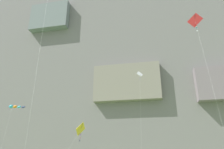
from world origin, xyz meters
TOP-DOWN VIEW (x-y plane):
  - cliff_face at (0.01, 60.99)m, footprint 180.00×32.53m
  - kite_diamond_low_right at (14.14, 23.98)m, footprint 2.55×5.01m
  - kite_diamond_low_left at (-4.25, 23.71)m, footprint 3.27×4.23m
  - kite_windsock_high_left at (-23.42, 34.07)m, footprint 4.76×5.80m
  - kite_diamond_front_field at (4.02, 36.59)m, footprint 1.38×2.33m

SIDE VIEW (x-z plane):
  - kite_diamond_low_left at x=-4.25m, z-range 2.84..10.84m
  - kite_windsock_high_left at x=-23.42m, z-range 6.43..20.47m
  - kite_diamond_front_field at x=4.02m, z-range 8.28..29.04m
  - kite_diamond_low_right at x=14.14m, z-range 10.79..35.74m
  - cliff_face at x=0.01m, z-range -0.03..69.06m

